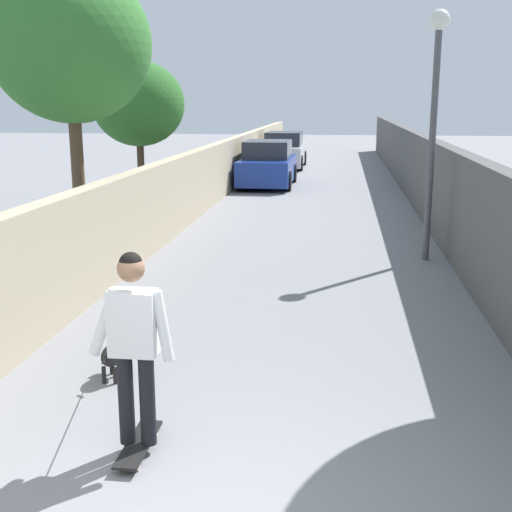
# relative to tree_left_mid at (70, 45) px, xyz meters

# --- Properties ---
(ground_plane) EXTENTS (80.00, 80.00, 0.00)m
(ground_plane) POSITION_rel_tree_left_mid_xyz_m (6.50, -3.80, -3.77)
(ground_plane) COLOR gray
(wall_left) EXTENTS (48.00, 0.30, 1.64)m
(wall_left) POSITION_rel_tree_left_mid_xyz_m (4.50, -0.90, -2.95)
(wall_left) COLOR tan
(wall_left) RESTS_ON ground
(fence_right) EXTENTS (48.00, 0.30, 1.97)m
(fence_right) POSITION_rel_tree_left_mid_xyz_m (4.50, -6.69, -2.78)
(fence_right) COLOR #4C4C4C
(fence_right) RESTS_ON ground
(tree_left_mid) EXTENTS (2.71, 2.71, 5.09)m
(tree_left_mid) POSITION_rel_tree_left_mid_xyz_m (0.00, 0.00, 0.00)
(tree_left_mid) COLOR brown
(tree_left_mid) RESTS_ON ground
(tree_left_far) EXTENTS (2.32, 2.32, 3.85)m
(tree_left_far) POSITION_rel_tree_left_mid_xyz_m (5.50, 0.57, -0.99)
(tree_left_far) COLOR #473523
(tree_left_far) RESTS_ON ground
(lamp_post) EXTENTS (0.36, 0.36, 4.38)m
(lamp_post) POSITION_rel_tree_left_mid_xyz_m (1.13, -6.14, -0.77)
(lamp_post) COLOR #4C4C51
(lamp_post) RESTS_ON ground
(skateboard) EXTENTS (0.80, 0.21, 0.08)m
(skateboard) POSITION_rel_tree_left_mid_xyz_m (-6.18, -2.93, -3.70)
(skateboard) COLOR black
(skateboard) RESTS_ON ground
(person_skateboarder) EXTENTS (0.22, 0.71, 1.63)m
(person_skateboarder) POSITION_rel_tree_left_mid_xyz_m (-6.18, -2.93, -2.73)
(person_skateboarder) COLOR black
(person_skateboarder) RESTS_ON skateboard
(dog) EXTENTS (1.74, 0.83, 1.06)m
(dog) POSITION_rel_tree_left_mid_xyz_m (-4.75, -2.23, -3.49)
(dog) COLOR black
(dog) RESTS_ON ground
(car_near) EXTENTS (3.93, 1.80, 1.54)m
(car_near) POSITION_rel_tree_left_mid_xyz_m (11.47, -2.05, -3.05)
(car_near) COLOR navy
(car_near) RESTS_ON ground
(car_far) EXTENTS (4.23, 1.80, 1.54)m
(car_far) POSITION_rel_tree_left_mid_xyz_m (17.94, -2.05, -3.05)
(car_far) COLOR silver
(car_far) RESTS_ON ground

